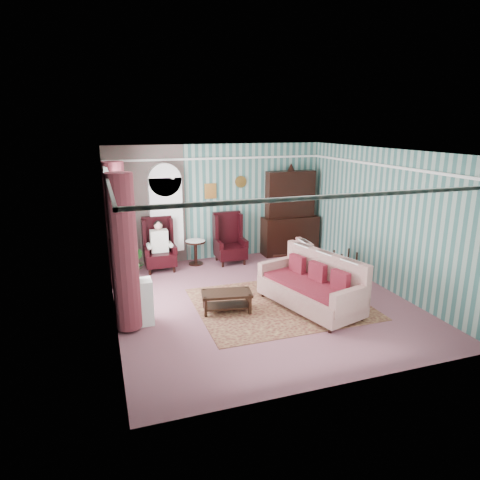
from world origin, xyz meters
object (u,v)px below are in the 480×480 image
object	(u,v)px
wingback_left	(159,245)
wingback_right	(230,239)
sofa	(310,283)
seated_woman	(159,246)
dresser_hutch	(291,210)
plant_stand	(136,303)
nest_table	(345,261)
bookcase	(166,220)
round_side_table	(196,253)
floral_armchair	(292,262)
coffee_table	(227,302)

from	to	relation	value
wingback_left	wingback_right	size ratio (longest dim) A/B	1.00
sofa	seated_woman	bearing A→B (deg)	21.32
dresser_hutch	plant_stand	world-z (taller)	dresser_hutch
wingback_left	nest_table	size ratio (longest dim) A/B	2.31
bookcase	nest_table	size ratio (longest dim) A/B	4.15
wingback_left	plant_stand	xyz separation A→B (m)	(-0.80, -2.75, -0.22)
round_side_table	dresser_hutch	bearing A→B (deg)	2.64
wingback_left	wingback_right	distance (m)	1.75
floral_armchair	coffee_table	bearing A→B (deg)	120.43
seated_woman	plant_stand	distance (m)	2.87
dresser_hutch	bookcase	bearing A→B (deg)	177.89
sofa	coffee_table	bearing A→B (deg)	61.21
seated_woman	sofa	xyz separation A→B (m)	(2.34, -3.10, -0.08)
floral_armchair	sofa	bearing A→B (deg)	169.52
wingback_left	sofa	xyz separation A→B (m)	(2.34, -3.10, -0.12)
seated_woman	plant_stand	xyz separation A→B (m)	(-0.80, -2.75, -0.19)
plant_stand	bookcase	bearing A→B (deg)	71.51
coffee_table	bookcase	bearing A→B (deg)	100.32
nest_table	coffee_table	bearing A→B (deg)	-159.73
nest_table	sofa	size ratio (longest dim) A/B	0.26
wingback_left	sofa	distance (m)	3.89
plant_stand	coffee_table	xyz separation A→B (m)	(1.62, 0.00, -0.21)
wingback_left	plant_stand	distance (m)	2.87
wingback_right	bookcase	bearing A→B (deg)	165.43
bookcase	sofa	distance (m)	4.12
seated_woman	round_side_table	world-z (taller)	seated_woman
seated_woman	plant_stand	bearing A→B (deg)	-106.22
dresser_hutch	seated_woman	distance (m)	3.56
wingback_left	nest_table	bearing A→B (deg)	-20.85
sofa	wingback_right	bearing A→B (deg)	-4.94
plant_stand	sofa	world-z (taller)	sofa
bookcase	plant_stand	world-z (taller)	bookcase
sofa	round_side_table	bearing A→B (deg)	8.18
floral_armchair	wingback_left	bearing A→B (deg)	57.48
dresser_hutch	wingback_right	world-z (taller)	dresser_hutch
coffee_table	round_side_table	bearing A→B (deg)	88.45
dresser_hutch	seated_woman	bearing A→B (deg)	-175.59
wingback_left	seated_woman	distance (m)	0.04
bookcase	wingback_right	bearing A→B (deg)	-14.57
dresser_hutch	round_side_table	world-z (taller)	dresser_hutch
bookcase	wingback_right	distance (m)	1.63
plant_stand	wingback_left	bearing A→B (deg)	73.78
dresser_hutch	coffee_table	bearing A→B (deg)	-131.58
bookcase	seated_woman	size ratio (longest dim) A/B	1.90
bookcase	floral_armchair	xyz separation A→B (m)	(2.37, -2.13, -0.66)
wingback_right	floral_armchair	distance (m)	1.95
wingback_left	coffee_table	size ratio (longest dim) A/B	1.36
round_side_table	plant_stand	bearing A→B (deg)	-120.38
round_side_table	nest_table	size ratio (longest dim) A/B	1.11
wingback_left	round_side_table	size ratio (longest dim) A/B	2.08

